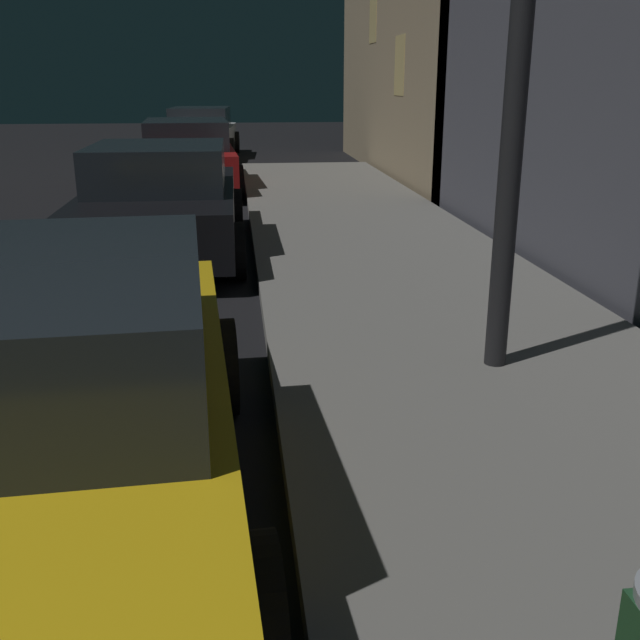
% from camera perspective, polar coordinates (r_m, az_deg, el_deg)
% --- Properties ---
extents(car_yellow_cab, '(2.12, 4.15, 1.43)m').
position_cam_1_polar(car_yellow_cab, '(3.77, -20.41, -6.05)').
color(car_yellow_cab, gold).
rests_on(car_yellow_cab, ground).
extents(car_black, '(2.07, 4.38, 1.43)m').
position_cam_1_polar(car_black, '(9.72, -12.16, 8.94)').
color(car_black, black).
rests_on(car_black, ground).
extents(car_red, '(2.23, 4.52, 1.43)m').
position_cam_1_polar(car_red, '(15.57, -10.22, 12.42)').
color(car_red, maroon).
rests_on(car_red, ground).
extents(car_white, '(2.28, 4.48, 1.43)m').
position_cam_1_polar(car_white, '(22.56, -9.22, 14.15)').
color(car_white, silver).
rests_on(car_white, ground).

